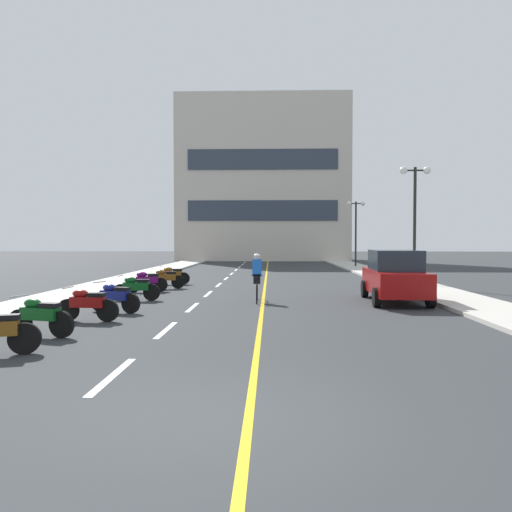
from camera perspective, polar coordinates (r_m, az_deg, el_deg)
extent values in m
plane|color=#2D3033|center=(26.80, 0.59, -2.80)|extent=(140.00, 140.00, 0.00)
cube|color=#B7B2A8|center=(30.76, -12.84, -2.14)|extent=(2.40, 72.00, 0.12)
cube|color=#B7B2A8|center=(30.52, 14.35, -2.18)|extent=(2.40, 72.00, 0.12)
cube|color=silver|center=(8.38, -16.25, -13.15)|extent=(0.14, 2.20, 0.01)
cube|color=silver|center=(12.16, -10.38, -8.42)|extent=(0.14, 2.20, 0.01)
cube|color=silver|center=(16.05, -7.37, -5.92)|extent=(0.14, 2.20, 0.01)
cube|color=silver|center=(19.98, -5.56, -4.38)|extent=(0.14, 2.20, 0.01)
cube|color=silver|center=(23.93, -4.35, -3.35)|extent=(0.14, 2.20, 0.01)
cube|color=silver|center=(27.90, -3.49, -2.62)|extent=(0.14, 2.20, 0.01)
cube|color=silver|center=(31.88, -2.84, -2.06)|extent=(0.14, 2.20, 0.01)
cube|color=silver|center=(35.86, -2.33, -1.63)|extent=(0.14, 2.20, 0.01)
cube|color=silver|center=(39.84, -1.93, -1.28)|extent=(0.14, 2.20, 0.01)
cube|color=silver|center=(43.83, -1.60, -1.00)|extent=(0.14, 2.20, 0.01)
cube|color=silver|center=(47.82, -1.32, -0.76)|extent=(0.14, 2.20, 0.01)
cube|color=silver|center=(51.81, -1.09, -0.57)|extent=(0.14, 2.20, 0.01)
cube|color=gold|center=(29.78, 1.18, -2.33)|extent=(0.12, 66.00, 0.01)
cube|color=beige|center=(54.25, 0.82, 8.79)|extent=(18.36, 6.27, 17.48)
cube|color=#2D3847|center=(50.75, 0.76, 5.30)|extent=(15.42, 0.10, 2.10)
cube|color=#2D3847|center=(51.34, 0.76, 11.15)|extent=(15.42, 0.10, 2.10)
cylinder|color=black|center=(24.50, 17.91, 3.39)|extent=(0.14, 0.14, 5.50)
cylinder|color=black|center=(24.71, 17.97, 9.42)|extent=(1.10, 0.08, 0.08)
sphere|color=white|center=(24.57, 16.72, 9.48)|extent=(0.36, 0.36, 0.36)
sphere|color=white|center=(24.87, 19.20, 9.36)|extent=(0.36, 0.36, 0.36)
cylinder|color=black|center=(39.80, 11.49, 2.53)|extent=(0.14, 0.14, 5.11)
cylinder|color=black|center=(39.91, 11.51, 5.98)|extent=(1.10, 0.08, 0.08)
sphere|color=white|center=(39.82, 10.73, 6.00)|extent=(0.36, 0.36, 0.36)
sphere|color=white|center=(40.00, 12.29, 5.97)|extent=(0.36, 0.36, 0.36)
cylinder|color=black|center=(19.14, 12.48, -3.74)|extent=(0.25, 0.65, 0.64)
cylinder|color=black|center=(19.44, 17.46, -3.69)|extent=(0.25, 0.65, 0.64)
cylinder|color=black|center=(16.38, 13.81, -4.68)|extent=(0.25, 0.65, 0.64)
cylinder|color=black|center=(16.74, 19.58, -4.59)|extent=(0.25, 0.65, 0.64)
cube|color=maroon|center=(17.87, 15.80, -2.87)|extent=(1.92, 4.28, 0.80)
cube|color=#1E2833|center=(17.82, 15.82, -0.46)|extent=(1.67, 2.28, 0.70)
cylinder|color=black|center=(10.40, -25.23, -8.65)|extent=(0.60, 0.27, 0.60)
cube|color=black|center=(10.39, -26.90, -6.34)|extent=(0.49, 0.36, 0.10)
cylinder|color=black|center=(12.47, -25.66, -6.93)|extent=(0.61, 0.24, 0.60)
cylinder|color=black|center=(11.78, -21.62, -7.39)|extent=(0.61, 0.24, 0.60)
cube|color=#0C4C19|center=(12.09, -23.71, -6.13)|extent=(0.94, 0.49, 0.28)
ellipsoid|color=#0C4C19|center=(12.19, -24.45, -5.03)|extent=(0.49, 0.34, 0.22)
cube|color=black|center=(11.90, -22.79, -5.27)|extent=(0.49, 0.34, 0.10)
cylinder|color=silver|center=(12.40, -25.70, -4.19)|extent=(0.18, 0.59, 0.03)
cylinder|color=black|center=(14.13, -20.94, -5.86)|extent=(0.61, 0.15, 0.60)
cylinder|color=black|center=(13.66, -16.82, -6.08)|extent=(0.61, 0.15, 0.60)
cube|color=maroon|center=(13.86, -18.93, -5.07)|extent=(0.92, 0.35, 0.28)
ellipsoid|color=maroon|center=(13.92, -19.68, -4.14)|extent=(0.46, 0.28, 0.22)
cube|color=black|center=(13.73, -17.99, -4.28)|extent=(0.46, 0.28, 0.10)
cylinder|color=silver|center=(14.06, -20.97, -3.44)|extent=(0.08, 0.60, 0.03)
cylinder|color=black|center=(15.67, -17.65, -5.08)|extent=(0.60, 0.29, 0.60)
cylinder|color=black|center=(15.03, -14.32, -5.34)|extent=(0.60, 0.29, 0.60)
cube|color=navy|center=(15.32, -16.03, -4.39)|extent=(0.94, 0.55, 0.28)
ellipsoid|color=navy|center=(15.42, -16.64, -3.54)|extent=(0.49, 0.37, 0.22)
cube|color=black|center=(15.15, -15.27, -3.69)|extent=(0.49, 0.37, 0.10)
cylinder|color=silver|center=(15.61, -17.67, -2.89)|extent=(0.22, 0.58, 0.03)
cylinder|color=black|center=(18.26, -15.39, -4.09)|extent=(0.60, 0.12, 0.60)
cylinder|color=black|center=(18.00, -12.00, -4.15)|extent=(0.60, 0.12, 0.60)
cube|color=#0C4C19|center=(18.10, -13.72, -3.43)|extent=(0.91, 0.31, 0.28)
ellipsoid|color=#0C4C19|center=(18.13, -14.34, -2.73)|extent=(0.45, 0.25, 0.22)
cube|color=black|center=(18.03, -12.95, -2.81)|extent=(0.45, 0.25, 0.10)
cylinder|color=silver|center=(18.21, -15.41, -2.21)|extent=(0.05, 0.60, 0.03)
cylinder|color=black|center=(20.96, -14.03, -3.32)|extent=(0.60, 0.28, 0.60)
cylinder|color=black|center=(21.02, -11.03, -3.29)|extent=(0.60, 0.28, 0.60)
cube|color=#590C59|center=(20.96, -12.53, -2.71)|extent=(0.94, 0.54, 0.28)
ellipsoid|color=#590C59|center=(20.94, -13.09, -2.11)|extent=(0.49, 0.36, 0.22)
cube|color=black|center=(20.97, -11.86, -2.16)|extent=(0.49, 0.36, 0.10)
cylinder|color=silver|center=(20.91, -14.05, -1.69)|extent=(0.21, 0.58, 0.03)
cylinder|color=black|center=(22.31, -11.85, -3.00)|extent=(0.61, 0.22, 0.60)
cylinder|color=black|center=(22.31, -9.03, -2.98)|extent=(0.61, 0.22, 0.60)
cube|color=brown|center=(22.28, -10.44, -2.43)|extent=(0.94, 0.46, 0.28)
ellipsoid|color=brown|center=(22.27, -10.96, -1.87)|extent=(0.48, 0.33, 0.22)
cube|color=black|center=(22.27, -9.80, -1.91)|extent=(0.48, 0.33, 0.10)
cylinder|color=silver|center=(22.27, -11.87, -1.46)|extent=(0.15, 0.59, 0.03)
cylinder|color=black|center=(24.48, -10.94, -2.57)|extent=(0.60, 0.12, 0.60)
cylinder|color=black|center=(24.30, -8.39, -2.59)|extent=(0.60, 0.12, 0.60)
cube|color=brown|center=(24.37, -9.67, -2.06)|extent=(0.91, 0.31, 0.28)
ellipsoid|color=brown|center=(24.39, -10.14, -1.54)|extent=(0.45, 0.26, 0.22)
cube|color=black|center=(24.32, -9.09, -1.60)|extent=(0.45, 0.26, 0.10)
cylinder|color=silver|center=(24.44, -10.95, -1.17)|extent=(0.05, 0.60, 0.03)
torus|color=black|center=(17.90, 0.13, -4.01)|extent=(0.05, 0.72, 0.72)
torus|color=black|center=(16.85, 0.09, -4.38)|extent=(0.05, 0.72, 0.72)
cylinder|color=blue|center=(17.32, 0.11, -3.21)|extent=(0.05, 0.95, 0.04)
cube|color=black|center=(17.15, 0.10, -2.52)|extent=(0.10, 0.20, 0.06)
cylinder|color=blue|center=(17.75, 0.13, -2.28)|extent=(0.42, 0.04, 0.03)
cube|color=black|center=(17.21, 0.11, -2.74)|extent=(0.25, 0.36, 0.28)
cube|color=blue|center=(17.33, 0.11, -1.39)|extent=(0.33, 0.46, 0.61)
sphere|color=beige|center=(17.45, 0.12, -0.21)|extent=(0.20, 0.20, 0.20)
ellipsoid|color=white|center=(17.44, 0.12, 0.02)|extent=(0.24, 0.26, 0.16)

